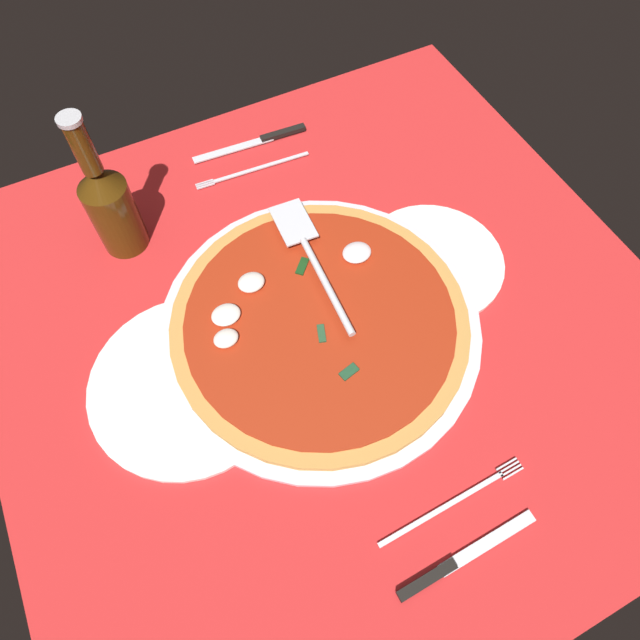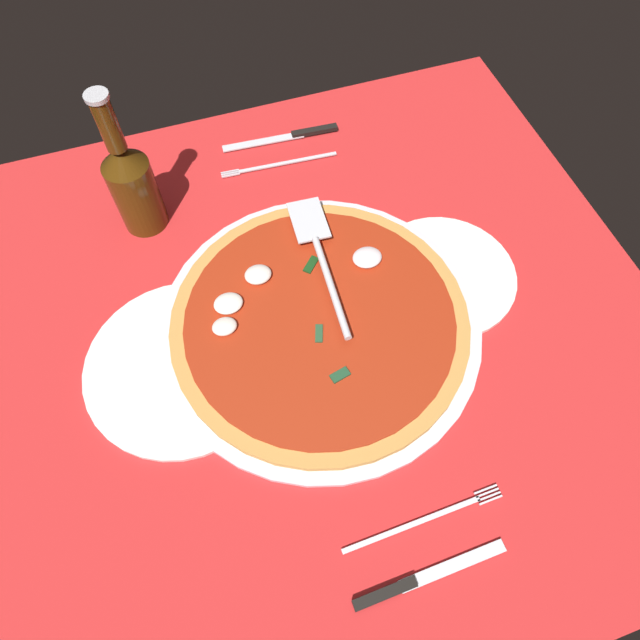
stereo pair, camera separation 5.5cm
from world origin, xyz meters
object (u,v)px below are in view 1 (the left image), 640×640
at_px(pizza, 319,320).
at_px(place_setting_near, 257,156).
at_px(place_setting_far, 453,534).
at_px(pizza_server, 312,258).
at_px(beer_bottle, 110,205).
at_px(dinner_plate_right, 188,385).
at_px(dinner_plate_left, 432,261).

distance_m(pizza, place_setting_near, 0.34).
bearing_deg(pizza, place_setting_far, 92.44).
distance_m(pizza_server, place_setting_far, 0.40).
bearing_deg(beer_bottle, dinner_plate_right, 90.17).
distance_m(pizza, place_setting_far, 0.32).
height_order(dinner_plate_right, place_setting_far, place_setting_far).
bearing_deg(dinner_plate_right, pizza, -178.97).
distance_m(pizza_server, place_setting_near, 0.26).
distance_m(dinner_plate_right, pizza_server, 0.24).
relative_size(pizza, place_setting_near, 1.90).
relative_size(place_setting_near, beer_bottle, 0.91).
relative_size(dinner_plate_right, place_setting_far, 1.25).
bearing_deg(dinner_plate_right, dinner_plate_left, -176.54).
height_order(dinner_plate_left, pizza, pizza).
relative_size(dinner_plate_right, place_setting_near, 1.20).
bearing_deg(beer_bottle, place_setting_far, 109.72).
bearing_deg(pizza_server, pizza, 162.56).
height_order(dinner_plate_left, place_setting_near, place_setting_near).
distance_m(place_setting_near, place_setting_far, 0.65).
bearing_deg(dinner_plate_right, place_setting_far, 123.44).
bearing_deg(beer_bottle, place_setting_near, -162.99).
bearing_deg(beer_bottle, dinner_plate_left, 148.38).
height_order(pizza_server, place_setting_near, pizza_server).
xyz_separation_m(dinner_plate_right, beer_bottle, (0.00, -0.27, 0.08)).
height_order(dinner_plate_left, dinner_plate_right, same).
height_order(dinner_plate_left, pizza_server, pizza_server).
distance_m(dinner_plate_left, pizza, 0.20).
bearing_deg(place_setting_far, pizza, 91.12).
bearing_deg(pizza, dinner_plate_left, -174.20).
bearing_deg(dinner_plate_left, beer_bottle, -31.62).
xyz_separation_m(dinner_plate_right, place_setting_near, (-0.25, -0.34, -0.00)).
bearing_deg(place_setting_near, pizza_server, 88.85).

